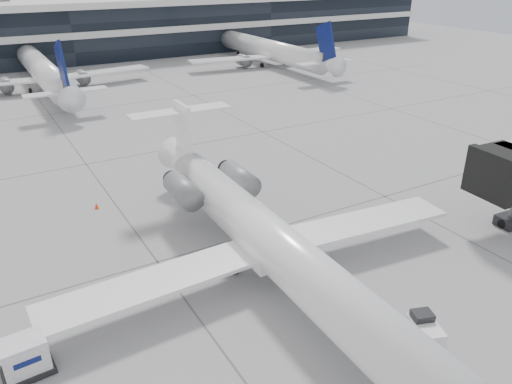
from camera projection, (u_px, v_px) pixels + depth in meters
ground at (285, 225)px, 37.25m from camera, size 220.00×220.00×0.00m
terminal at (61, 32)px, 99.47m from camera, size 170.00×22.00×10.00m
bg_jet_center at (46, 89)px, 76.76m from camera, size 32.00×40.00×9.60m
bg_jet_right at (268, 64)px, 94.95m from camera, size 32.00×40.00×9.60m
regional_jet at (268, 239)px, 30.11m from camera, size 27.26×33.94×7.85m
baggage_tug at (425, 329)px, 25.88m from camera, size 1.86×2.39×1.33m
cargo_uld at (25, 357)px, 23.53m from camera, size 2.44×1.88×1.90m
traffic_cone at (96, 206)px, 39.67m from camera, size 0.44×0.44×0.50m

